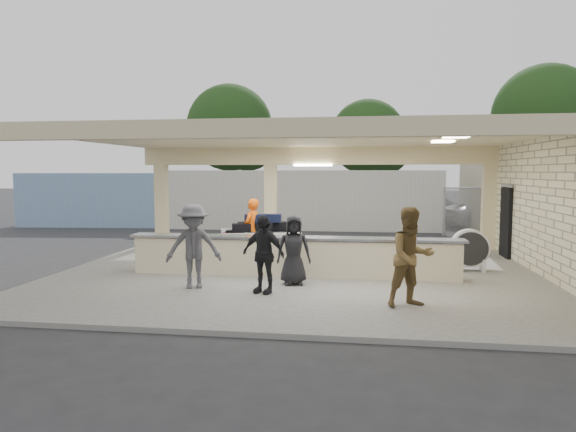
% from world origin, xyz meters
% --- Properties ---
extents(ground, '(120.00, 120.00, 0.00)m').
position_xyz_m(ground, '(0.00, 0.00, 0.00)').
color(ground, '#252628').
rests_on(ground, ground).
extents(pavilion, '(12.01, 10.00, 3.55)m').
position_xyz_m(pavilion, '(0.21, 0.66, 1.35)').
color(pavilion, '#62615B').
rests_on(pavilion, ground).
extents(baggage_counter, '(8.20, 0.58, 0.98)m').
position_xyz_m(baggage_counter, '(0.00, -0.50, 0.59)').
color(baggage_counter, beige).
rests_on(baggage_counter, pavilion).
extents(luggage_cart, '(2.55, 1.94, 1.32)m').
position_xyz_m(luggage_cart, '(-1.31, 1.75, 0.82)').
color(luggage_cart, silver).
rests_on(luggage_cart, pavilion).
extents(drum_fan, '(0.98, 0.54, 1.09)m').
position_xyz_m(drum_fan, '(4.44, 0.82, 0.68)').
color(drum_fan, silver).
rests_on(drum_fan, pavilion).
extents(baggage_handler, '(0.51, 0.72, 1.79)m').
position_xyz_m(baggage_handler, '(-1.49, 1.56, 1.00)').
color(baggage_handler, '#E1530B').
rests_on(baggage_handler, pavilion).
extents(passenger_a, '(1.01, 0.75, 1.90)m').
position_xyz_m(passenger_a, '(2.61, -3.00, 1.05)').
color(passenger_a, brown).
rests_on(passenger_a, pavilion).
extents(passenger_b, '(1.04, 0.64, 1.66)m').
position_xyz_m(passenger_b, '(-0.39, -2.33, 0.93)').
color(passenger_b, black).
rests_on(passenger_b, pavilion).
extents(passenger_c, '(1.27, 0.76, 1.86)m').
position_xyz_m(passenger_c, '(-1.99, -2.10, 1.03)').
color(passenger_c, '#444448').
rests_on(passenger_c, pavilion).
extents(passenger_d, '(0.82, 0.47, 1.58)m').
position_xyz_m(passenger_d, '(0.14, -1.43, 0.89)').
color(passenger_d, black).
rests_on(passenger_d, pavilion).
extents(car_white_a, '(5.17, 3.48, 1.35)m').
position_xyz_m(car_white_a, '(7.94, 12.56, 0.68)').
color(car_white_a, silver).
rests_on(car_white_a, ground).
extents(car_dark, '(4.54, 3.24, 1.44)m').
position_xyz_m(car_dark, '(5.32, 15.16, 0.72)').
color(car_dark, black).
rests_on(car_dark, ground).
extents(container_white, '(12.58, 2.70, 2.72)m').
position_xyz_m(container_white, '(-1.06, 11.10, 1.36)').
color(container_white, silver).
rests_on(container_white, ground).
extents(container_blue, '(10.13, 3.27, 2.59)m').
position_xyz_m(container_blue, '(-9.88, 10.95, 1.29)').
color(container_blue, '#7CA5C6').
rests_on(container_blue, ground).
extents(tree_left, '(6.60, 6.30, 9.00)m').
position_xyz_m(tree_left, '(-7.68, 24.16, 5.59)').
color(tree_left, '#382619').
rests_on(tree_left, ground).
extents(tree_mid, '(6.00, 5.60, 8.00)m').
position_xyz_m(tree_mid, '(2.32, 26.16, 4.96)').
color(tree_mid, '#382619').
rests_on(tree_mid, ground).
extents(tree_right, '(7.20, 7.00, 10.00)m').
position_xyz_m(tree_right, '(14.32, 25.16, 6.21)').
color(tree_right, '#382619').
rests_on(tree_right, ground).
extents(adjacent_building, '(6.00, 8.00, 3.20)m').
position_xyz_m(adjacent_building, '(9.50, 10.00, 1.60)').
color(adjacent_building, '#BDB896').
rests_on(adjacent_building, ground).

